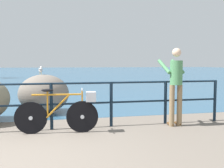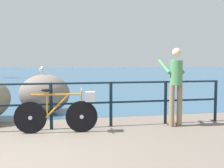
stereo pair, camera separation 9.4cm
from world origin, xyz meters
name	(u,v)px [view 2 (the right image)]	position (x,y,z in m)	size (l,w,h in m)	color
ground_plane	(46,80)	(0.00, 20.00, -0.05)	(120.00, 120.00, 0.10)	#6B6056
sea_surface	(50,71)	(0.00, 47.73, 0.00)	(120.00, 90.00, 0.01)	#2D5675
promenade_railing	(19,101)	(0.00, 1.73, 0.64)	(9.37, 0.07, 1.02)	black
bicycle	(64,111)	(0.92, 1.37, 0.46)	(1.69, 0.48, 0.92)	black
person_at_railing	(176,83)	(3.44, 1.45, 0.99)	(0.49, 0.66, 1.78)	#8C7251
breakwater_boulder_main	(45,94)	(0.46, 3.81, 0.56)	(1.44, 1.32, 1.12)	slate
seagull	(42,70)	(0.38, 3.88, 1.25)	(0.14, 0.34, 0.23)	gold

